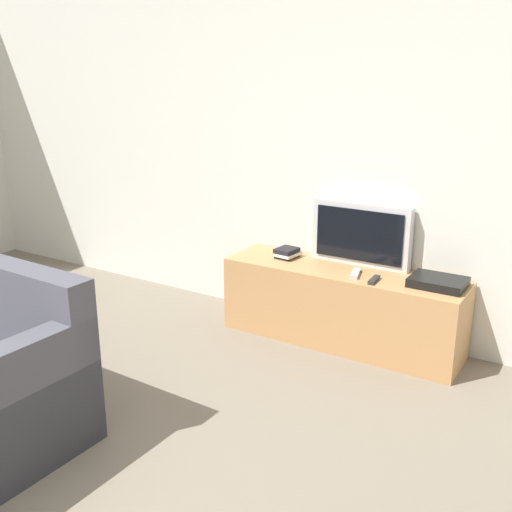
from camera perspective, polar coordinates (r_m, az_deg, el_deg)
The scene contains 7 objects.
wall_back at distance 4.56m, azimuth -0.09°, elevation 10.71°, with size 9.00×0.06×2.60m.
tv_stand at distance 4.18m, azimuth 8.10°, elevation -4.76°, with size 1.66×0.44×0.53m.
television at distance 4.16m, azimuth 9.97°, elevation 2.08°, with size 0.70×0.09×0.43m.
book_stack at distance 4.30m, azimuth 2.99°, elevation 0.30°, with size 0.16×0.20×0.07m.
remote_on_stand at distance 3.99m, azimuth 9.46°, elevation -1.64°, with size 0.10×0.19×0.02m.
remote_secondary at distance 3.89m, azimuth 11.18°, elevation -2.25°, with size 0.05×0.15×0.02m.
set_top_box at distance 3.90m, azimuth 16.95°, elevation -2.39°, with size 0.34×0.26×0.05m.
Camera 1 is at (2.41, -0.80, 1.82)m, focal length 42.00 mm.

